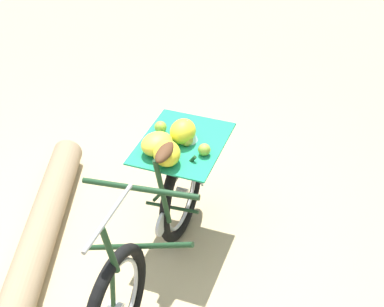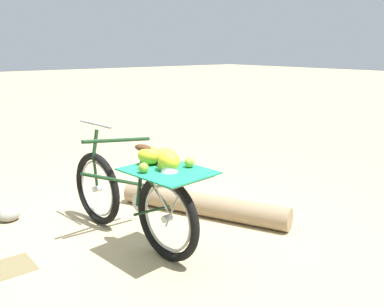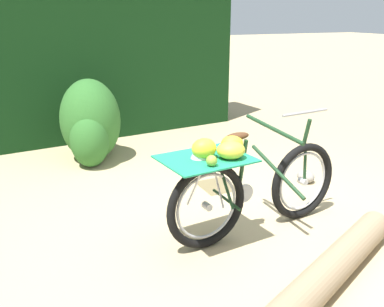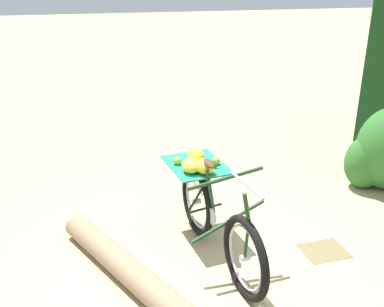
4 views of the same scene
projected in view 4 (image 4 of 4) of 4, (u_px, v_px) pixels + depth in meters
ground_plane at (220, 261)px, 4.20m from camera, size 60.00×60.00×0.00m
bicycle at (213, 209)px, 4.14m from camera, size 0.73×1.80×1.03m
fallen_log at (123, 266)px, 3.93m from camera, size 0.99×1.79×0.24m
leaf_litter_patch at (324, 251)px, 4.35m from camera, size 0.44×0.36×0.01m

